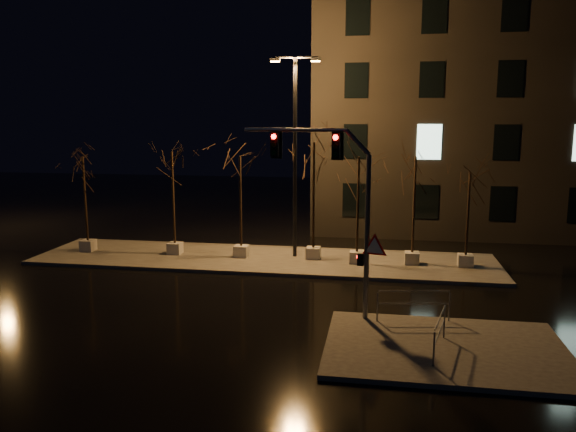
# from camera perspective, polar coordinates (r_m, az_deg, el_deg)

# --- Properties ---
(ground) EXTENTS (90.00, 90.00, 0.00)m
(ground) POSITION_cam_1_polar(r_m,az_deg,el_deg) (21.46, -5.93, -8.50)
(ground) COLOR black
(ground) RESTS_ON ground
(median) EXTENTS (22.00, 5.00, 0.15)m
(median) POSITION_cam_1_polar(r_m,az_deg,el_deg) (27.03, -2.54, -4.43)
(median) COLOR #44413D
(median) RESTS_ON ground
(sidewalk_corner) EXTENTS (7.00, 5.00, 0.15)m
(sidewalk_corner) POSITION_cam_1_polar(r_m,az_deg,el_deg) (17.54, 15.68, -12.85)
(sidewalk_corner) COLOR #44413D
(sidewalk_corner) RESTS_ON ground
(building) EXTENTS (25.00, 12.00, 15.00)m
(building) POSITION_cam_1_polar(r_m,az_deg,el_deg) (38.56, 22.63, 10.24)
(building) COLOR black
(building) RESTS_ON ground
(tree_0) EXTENTS (1.80, 1.80, 4.89)m
(tree_0) POSITION_cam_1_polar(r_m,az_deg,el_deg) (29.62, -20.03, 3.69)
(tree_0) COLOR #B7B3AB
(tree_0) RESTS_ON median
(tree_1) EXTENTS (1.80, 1.80, 5.17)m
(tree_1) POSITION_cam_1_polar(r_m,az_deg,el_deg) (27.75, -11.66, 4.13)
(tree_1) COLOR #B7B3AB
(tree_1) RESTS_ON median
(tree_2) EXTENTS (1.80, 1.80, 4.97)m
(tree_2) POSITION_cam_1_polar(r_m,az_deg,el_deg) (26.67, -4.87, 3.76)
(tree_2) COLOR #B7B3AB
(tree_2) RESTS_ON median
(tree_3) EXTENTS (1.80, 1.80, 5.66)m
(tree_3) POSITION_cam_1_polar(r_m,az_deg,el_deg) (26.20, 2.64, 4.82)
(tree_3) COLOR #B7B3AB
(tree_3) RESTS_ON median
(tree_4) EXTENTS (1.80, 1.80, 5.04)m
(tree_4) POSITION_cam_1_polar(r_m,az_deg,el_deg) (25.57, 7.16, 3.58)
(tree_4) COLOR #B7B3AB
(tree_4) RESTS_ON median
(tree_5) EXTENTS (1.80, 1.80, 5.06)m
(tree_5) POSITION_cam_1_polar(r_m,az_deg,el_deg) (25.86, 12.77, 3.50)
(tree_5) COLOR #B7B3AB
(tree_5) RESTS_ON median
(tree_6) EXTENTS (1.80, 1.80, 4.39)m
(tree_6) POSITION_cam_1_polar(r_m,az_deg,el_deg) (26.09, 17.92, 2.20)
(tree_6) COLOR #B7B3AB
(tree_6) RESTS_ON median
(traffic_signal_mast) EXTENTS (5.02, 1.28, 6.29)m
(traffic_signal_mast) POSITION_cam_1_polar(r_m,az_deg,el_deg) (18.55, 5.08, 2.20)
(traffic_signal_mast) COLOR slate
(traffic_signal_mast) RESTS_ON sidewalk_corner
(streetlight_main) EXTENTS (2.35, 0.44, 9.41)m
(streetlight_main) POSITION_cam_1_polar(r_m,az_deg,el_deg) (26.57, 0.72, 7.35)
(streetlight_main) COLOR black
(streetlight_main) RESTS_ON median
(guard_rail_a) EXTENTS (2.39, 0.44, 1.04)m
(guard_rail_a) POSITION_cam_1_polar(r_m,az_deg,el_deg) (19.08, 12.64, -8.43)
(guard_rail_a) COLOR slate
(guard_rail_a) RESTS_ON sidewalk_corner
(guard_rail_b) EXTENTS (0.54, 2.15, 1.04)m
(guard_rail_b) POSITION_cam_1_polar(r_m,az_deg,el_deg) (16.89, 15.16, -10.99)
(guard_rail_b) COLOR slate
(guard_rail_b) RESTS_ON sidewalk_corner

